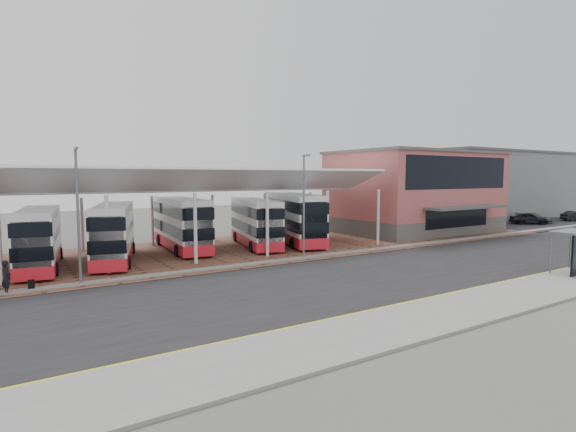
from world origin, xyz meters
The scene contains 23 objects.
ground centered at (0.00, 0.00, 0.00)m, with size 140.00×140.00×0.00m, color #52544F.
road centered at (0.00, -1.00, 0.01)m, with size 120.00×14.00×0.02m, color black.
forecourt centered at (2.00, 13.00, 0.03)m, with size 72.00×16.00×0.06m, color brown.
sidewalk centered at (0.00, -9.00, 0.07)m, with size 120.00×4.00×0.14m, color gray.
north_kerb centered at (0.00, 6.20, 0.07)m, with size 120.00×0.80×0.14m, color gray.
carpark_surface centered at (44.00, 10.00, 0.04)m, with size 22.00×10.00×0.08m, color black.
yellow_line_near centered at (0.00, -7.00, 0.03)m, with size 120.00×0.12×0.01m, color #F2EB00.
yellow_line_far centered at (0.00, -6.70, 0.03)m, with size 120.00×0.12×0.01m, color #F2EB00.
canopy centered at (-6.00, 13.94, 5.80)m, with size 37.00×11.63×7.07m.
terminal centered at (23.00, 13.92, 4.66)m, with size 18.40×14.40×9.25m.
warehouse centered at (48.00, 24.00, 5.15)m, with size 30.50×20.50×10.25m.
lamp_west centered at (-14.00, 6.27, 4.36)m, with size 0.16×0.90×8.07m.
lamp_east centered at (2.00, 6.27, 4.36)m, with size 0.16×0.90×8.07m.
bus_1 centered at (-15.68, 12.74, 2.10)m, with size 3.68×10.20×4.11m.
bus_2 centered at (-10.77, 12.76, 2.16)m, with size 5.12×10.53×4.24m.
bus_3 centered at (-4.70, 15.31, 2.29)m, with size 3.46×11.06×4.48m.
bus_4 centered at (1.72, 13.72, 2.17)m, with size 4.81×10.56×4.24m.
bus_5 centered at (5.80, 13.42, 2.39)m, with size 5.63×11.66×4.69m.
pedestrian centered at (-17.70, 6.05, 0.98)m, with size 0.67×0.44×1.85m, color black.
suitcase centered at (-16.54, 6.32, 0.34)m, with size 0.33×0.23×0.56m, color black.
carpark_car_a centered at (41.21, 10.52, 0.84)m, with size 1.81×4.49×1.53m, color black.
carpark_car_b centered at (43.55, 11.13, 0.74)m, with size 1.86×4.56×1.32m, color #4A4D52.
carpark_car_c centered at (51.33, 9.29, 0.77)m, with size 1.47×4.21×1.39m, color black.
Camera 1 is at (-17.68, -22.28, 6.41)m, focal length 28.00 mm.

